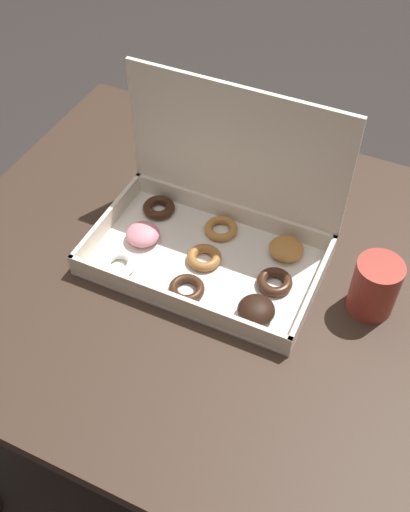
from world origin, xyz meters
name	(u,v)px	position (x,y,z in m)	size (l,w,h in m)	color
ground_plane	(226,458)	(0.00, 0.00, 0.00)	(8.00, 8.00, 0.00)	#2D2826
dining_table	(236,314)	(0.00, 0.00, 0.65)	(1.07, 0.83, 0.76)	#38281E
donut_box	(216,225)	(-0.06, 0.04, 0.82)	(0.40, 0.25, 0.28)	silver
coffee_mug	(375,286)	(0.22, 0.03, 0.81)	(0.08, 0.08, 0.10)	#A3382D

